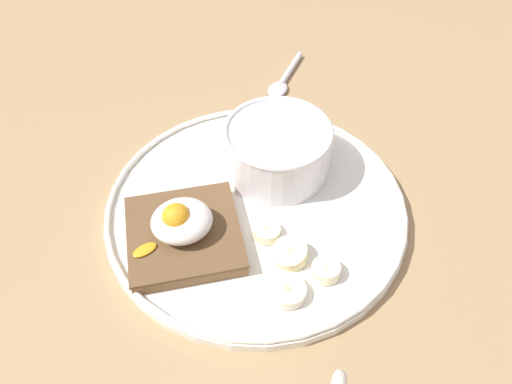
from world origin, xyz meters
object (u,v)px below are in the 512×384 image
object	(u,v)px
poached_egg	(180,221)
oatmeal_bowl	(277,149)
toast_slice	(184,235)
spoon	(283,80)
banana_slice_front	(326,270)
banana_slice_left	(290,253)
banana_slice_right	(262,232)
banana_slice_back	(282,292)

from	to	relation	value
poached_egg	oatmeal_bowl	bearing A→B (deg)	32.29
toast_slice	spoon	bearing A→B (deg)	53.99
toast_slice	banana_slice_front	xyz separation A→B (cm)	(11.65, -7.03, -0.24)
banana_slice_front	banana_slice_left	world-z (taller)	banana_slice_left
toast_slice	banana_slice_front	bearing A→B (deg)	-31.10
oatmeal_bowl	toast_slice	distance (cm)	13.37
oatmeal_bowl	banana_slice_right	bearing A→B (deg)	-114.70
banana_slice_back	banana_slice_front	bearing A→B (deg)	14.14
poached_egg	banana_slice_right	distance (cm)	7.94
oatmeal_bowl	banana_slice_front	size ratio (longest dim) A/B	3.79
poached_egg	banana_slice_front	bearing A→B (deg)	-30.68
poached_egg	spoon	world-z (taller)	poached_egg
oatmeal_bowl	poached_egg	distance (cm)	13.36
banana_slice_right	banana_slice_front	bearing A→B (deg)	-52.37
poached_egg	banana_slice_front	size ratio (longest dim) A/B	2.63
banana_slice_left	banana_slice_back	bearing A→B (deg)	-117.27
banana_slice_back	banana_slice_right	world-z (taller)	banana_slice_back
oatmeal_bowl	toast_slice	bearing A→B (deg)	-147.61
banana_slice_left	banana_slice_right	size ratio (longest dim) A/B	1.10
banana_slice_right	toast_slice	bearing A→B (deg)	169.39
banana_slice_left	banana_slice_back	distance (cm)	4.11
banana_slice_left	banana_slice_right	world-z (taller)	banana_slice_left
toast_slice	spoon	distance (cm)	28.71
banana_slice_front	banana_slice_back	world-z (taller)	banana_slice_front
banana_slice_back	banana_slice_right	distance (cm)	6.79
banana_slice_back	spoon	size ratio (longest dim) A/B	0.47
banana_slice_left	banana_slice_front	bearing A→B (deg)	-44.42
banana_slice_left	banana_slice_right	xyz separation A→B (cm)	(-1.79, 3.14, -0.22)
oatmeal_bowl	spoon	bearing A→B (deg)	70.57
poached_egg	spoon	size ratio (longest dim) A/B	0.84
toast_slice	banana_slice_left	distance (cm)	10.13
oatmeal_bowl	banana_slice_front	world-z (taller)	oatmeal_bowl
poached_egg	banana_slice_left	world-z (taller)	poached_egg
poached_egg	banana_slice_front	xyz separation A→B (cm)	(11.77, -6.98, -2.44)
toast_slice	spoon	size ratio (longest dim) A/B	1.17
toast_slice	banana_slice_back	bearing A→B (deg)	-48.58
banana_slice_back	banana_slice_left	bearing A→B (deg)	62.73
oatmeal_bowl	spoon	distance (cm)	17.42
oatmeal_bowl	spoon	xyz separation A→B (cm)	(5.68, 16.11, -3.42)
banana_slice_left	spoon	bearing A→B (deg)	74.31
banana_slice_left	oatmeal_bowl	bearing A→B (deg)	79.74
toast_slice	banana_slice_back	xyz separation A→B (cm)	(7.19, -8.15, -0.30)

